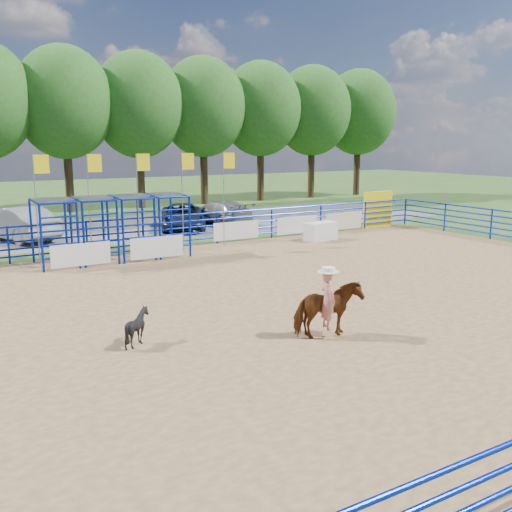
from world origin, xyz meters
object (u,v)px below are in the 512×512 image
car_b (16,224)px  calf (137,327)px  announcer_table (321,231)px  car_c (183,217)px  car_d (219,212)px  horse_and_rider (328,303)px

car_b → calf: bearing=68.2°
announcer_table → car_c: (-4.26, 6.74, 0.24)m
car_c → car_d: (2.69, 0.93, -0.01)m
calf → horse_and_rider: bearing=-111.6°
car_b → car_d: 11.02m
car_b → horse_and_rider: bearing=80.6°
announcer_table → car_d: size_ratio=0.35×
car_d → announcer_table: bearing=90.2°
car_d → calf: bearing=46.3°
calf → car_b: bearing=2.9°
car_b → car_d: bearing=158.9°
car_c → announcer_table: bearing=-36.4°
calf → car_d: (10.84, 17.11, 0.23)m
announcer_table → horse_and_rider: bearing=-126.3°
car_b → car_d: car_b is taller
horse_and_rider → car_b: horse_and_rider is taller
announcer_table → car_b: 14.62m
calf → car_c: (8.15, 16.17, 0.24)m
car_b → car_c: 8.36m
car_c → calf: bearing=-95.4°
car_b → car_c: (8.33, -0.68, -0.13)m
calf → car_c: bearing=-24.5°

